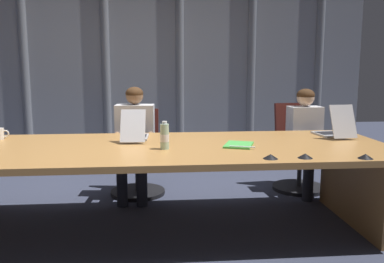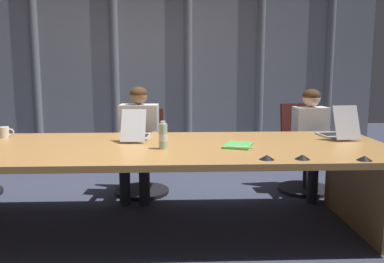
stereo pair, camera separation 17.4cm
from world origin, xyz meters
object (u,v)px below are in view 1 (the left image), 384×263
(laptop_left_mid, at_px, (135,134))
(water_bottle_primary, at_px, (165,137))
(laptop_center, at_px, (334,130))
(conference_mic_right_side, at_px, (365,156))
(conference_mic_middle, at_px, (305,156))
(office_chair_center, at_px, (298,157))
(person_left_mid, at_px, (134,135))
(spiral_notepad, at_px, (239,145))
(conference_mic_left_side, at_px, (270,156))
(office_chair_left_mid, at_px, (138,162))
(person_center, at_px, (307,134))

(laptop_left_mid, relative_size, water_bottle_primary, 2.15)
(laptop_center, relative_size, conference_mic_right_side, 4.33)
(laptop_left_mid, xyz_separation_m, conference_mic_middle, (1.27, -0.89, -0.04))
(office_chair_center, height_order, person_left_mid, person_left_mid)
(laptop_center, bearing_deg, laptop_left_mid, 83.68)
(water_bottle_primary, distance_m, spiral_notepad, 0.64)
(conference_mic_left_side, bearing_deg, conference_mic_right_side, -4.67)
(laptop_left_mid, bearing_deg, person_left_mid, 6.66)
(laptop_center, distance_m, office_chair_center, 0.88)
(office_chair_left_mid, xyz_separation_m, conference_mic_middle, (1.29, -1.65, 0.40))
(water_bottle_primary, distance_m, conference_mic_left_side, 0.87)
(office_chair_center, xyz_separation_m, person_left_mid, (-1.86, -0.16, 0.31))
(laptop_center, distance_m, conference_mic_right_side, 0.96)
(laptop_center, xyz_separation_m, office_chair_left_mid, (-1.90, 0.76, -0.45))
(office_chair_left_mid, relative_size, water_bottle_primary, 4.06)
(laptop_left_mid, height_order, water_bottle_primary, laptop_left_mid)
(person_left_mid, distance_m, conference_mic_right_side, 2.33)
(water_bottle_primary, bearing_deg, person_center, 33.50)
(person_center, distance_m, conference_mic_middle, 1.60)
(laptop_left_mid, distance_m, conference_mic_middle, 1.56)
(office_chair_center, bearing_deg, office_chair_left_mid, -96.33)
(laptop_left_mid, height_order, conference_mic_left_side, laptop_left_mid)
(person_left_mid, bearing_deg, laptop_center, 76.50)
(laptop_left_mid, bearing_deg, office_chair_left_mid, 4.05)
(office_chair_left_mid, bearing_deg, water_bottle_primary, 18.42)
(conference_mic_middle, bearing_deg, water_bottle_primary, 157.29)
(conference_mic_middle, xyz_separation_m, conference_mic_right_side, (0.43, -0.06, 0.00))
(laptop_left_mid, distance_m, person_left_mid, 0.61)
(office_chair_center, height_order, conference_mic_middle, office_chair_center)
(spiral_notepad, bearing_deg, person_center, 65.40)
(laptop_left_mid, distance_m, person_center, 1.95)
(person_center, bearing_deg, water_bottle_primary, -59.76)
(laptop_left_mid, xyz_separation_m, person_center, (1.86, 0.59, -0.13))
(laptop_left_mid, height_order, conference_mic_right_side, laptop_left_mid)
(laptop_center, height_order, office_chair_left_mid, laptop_center)
(spiral_notepad, bearing_deg, laptop_left_mid, 176.49)
(laptop_left_mid, xyz_separation_m, person_left_mid, (-0.04, 0.60, -0.12))
(spiral_notepad, bearing_deg, person_left_mid, 153.18)
(conference_mic_middle, bearing_deg, person_center, 68.57)
(person_center, relative_size, water_bottle_primary, 5.06)
(person_center, height_order, conference_mic_right_side, person_center)
(laptop_center, height_order, conference_mic_right_side, laptop_center)
(laptop_left_mid, bearing_deg, office_chair_center, -64.41)
(laptop_center, height_order, conference_mic_left_side, laptop_center)
(laptop_center, xyz_separation_m, conference_mic_left_side, (-0.87, -0.89, -0.04))
(water_bottle_primary, distance_m, conference_mic_right_side, 1.53)
(person_left_mid, xyz_separation_m, water_bottle_primary, (0.29, -1.07, 0.17))
(laptop_left_mid, bearing_deg, water_bottle_primary, -148.36)
(office_chair_center, relative_size, conference_mic_left_side, 8.91)
(laptop_left_mid, height_order, office_chair_center, laptop_left_mid)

